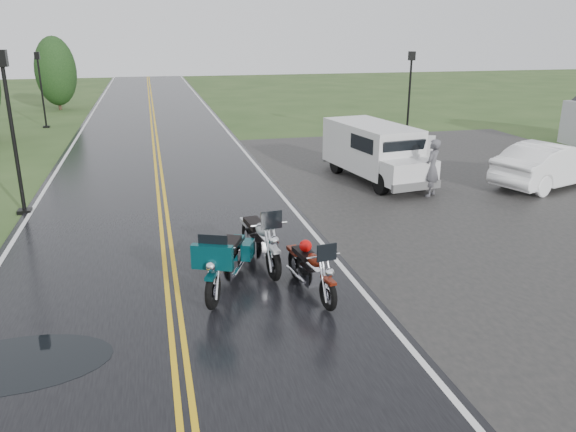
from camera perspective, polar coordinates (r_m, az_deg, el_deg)
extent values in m
plane|color=#2D471E|center=(11.35, -11.53, -8.96)|extent=(120.00, 120.00, 0.00)
cube|color=black|center=(20.77, -12.91, 3.57)|extent=(8.00, 100.00, 0.04)
cube|color=black|center=(19.50, 21.82, 1.74)|extent=(14.00, 24.00, 0.03)
imported|color=#4F4F54|center=(18.63, 14.41, 4.66)|extent=(0.80, 0.78, 1.85)
imported|color=white|center=(21.27, 25.13, 4.68)|extent=(4.88, 3.02, 1.52)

